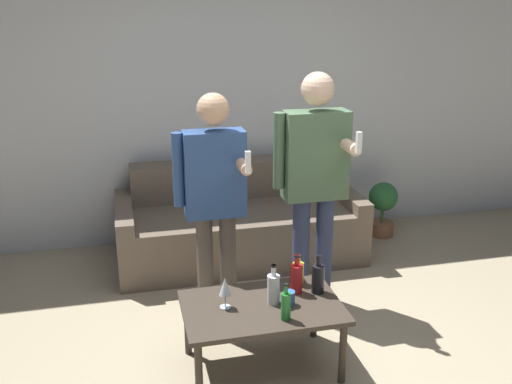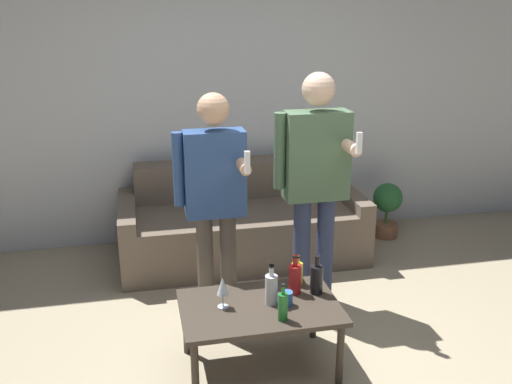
# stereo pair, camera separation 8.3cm
# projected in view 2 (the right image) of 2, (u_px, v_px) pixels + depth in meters

# --- Properties ---
(ground_plane) EXTENTS (16.00, 16.00, 0.00)m
(ground_plane) POSITION_uv_depth(u_px,v_px,m) (303.00, 370.00, 3.49)
(ground_plane) COLOR tan
(wall_back) EXTENTS (8.00, 0.06, 2.70)m
(wall_back) POSITION_uv_depth(u_px,v_px,m) (235.00, 94.00, 5.17)
(wall_back) COLOR silver
(wall_back) RESTS_ON ground_plane
(couch) EXTENTS (2.08, 0.94, 0.79)m
(couch) POSITION_uv_depth(u_px,v_px,m) (241.00, 223.00, 5.02)
(couch) COLOR #6B5B4C
(couch) RESTS_ON ground_plane
(coffee_table) EXTENTS (0.95, 0.61, 0.43)m
(coffee_table) POSITION_uv_depth(u_px,v_px,m) (260.00, 312.00, 3.41)
(coffee_table) COLOR #3D3328
(coffee_table) RESTS_ON ground_plane
(bottle_orange) EXTENTS (0.08, 0.08, 0.25)m
(bottle_orange) POSITION_uv_depth(u_px,v_px,m) (271.00, 288.00, 3.38)
(bottle_orange) COLOR silver
(bottle_orange) RESTS_ON coffee_table
(bottle_green) EXTENTS (0.06, 0.06, 0.23)m
(bottle_green) POSITION_uv_depth(u_px,v_px,m) (283.00, 306.00, 3.21)
(bottle_green) COLOR #23752D
(bottle_green) RESTS_ON coffee_table
(bottle_dark) EXTENTS (0.08, 0.08, 0.25)m
(bottle_dark) POSITION_uv_depth(u_px,v_px,m) (295.00, 278.00, 3.51)
(bottle_dark) COLOR #B21E1E
(bottle_dark) RESTS_ON coffee_table
(bottle_yellow) EXTENTS (0.07, 0.07, 0.20)m
(bottle_yellow) POSITION_uv_depth(u_px,v_px,m) (297.00, 273.00, 3.63)
(bottle_yellow) COLOR yellow
(bottle_yellow) RESTS_ON coffee_table
(bottle_red) EXTENTS (0.08, 0.08, 0.25)m
(bottle_red) POSITION_uv_depth(u_px,v_px,m) (317.00, 278.00, 3.51)
(bottle_red) COLOR black
(bottle_red) RESTS_ON coffee_table
(wine_glass_near) EXTENTS (0.07, 0.07, 0.19)m
(wine_glass_near) POSITION_uv_depth(u_px,v_px,m) (223.00, 287.00, 3.33)
(wine_glass_near) COLOR silver
(wine_glass_near) RESTS_ON coffee_table
(cup_on_table) EXTENTS (0.07, 0.07, 0.09)m
(cup_on_table) POSITION_uv_depth(u_px,v_px,m) (287.00, 298.00, 3.38)
(cup_on_table) COLOR #3366B2
(cup_on_table) RESTS_ON coffee_table
(person_standing_left) EXTENTS (0.48, 0.41, 1.60)m
(person_standing_left) POSITION_uv_depth(u_px,v_px,m) (214.00, 191.00, 3.81)
(person_standing_left) COLOR brown
(person_standing_left) RESTS_ON ground_plane
(person_standing_right) EXTENTS (0.53, 0.44, 1.71)m
(person_standing_right) POSITION_uv_depth(u_px,v_px,m) (315.00, 174.00, 3.98)
(person_standing_right) COLOR navy
(person_standing_right) RESTS_ON ground_plane
(potted_plant) EXTENTS (0.28, 0.28, 0.53)m
(potted_plant) POSITION_uv_depth(u_px,v_px,m) (387.00, 206.00, 5.41)
(potted_plant) COLOR #936042
(potted_plant) RESTS_ON ground_plane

